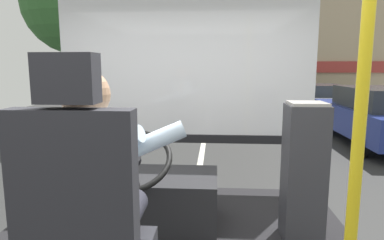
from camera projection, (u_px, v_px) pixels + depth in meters
ground at (206, 129)px, 10.63m from camera, size 18.00×44.00×0.06m
driver_seat at (87, 235)px, 1.39m from camera, size 0.48×0.48×1.27m
bus_driver at (95, 184)px, 1.47m from camera, size 0.79×0.59×0.80m
steering_console at (146, 198)px, 2.57m from camera, size 1.10×1.00×0.81m
handrail_pole at (359, 130)px, 1.17m from camera, size 0.04×0.04×2.00m
fare_box at (304, 172)px, 2.33m from camera, size 0.27×0.27×0.99m
windshield_panel at (186, 85)px, 3.28m from camera, size 2.50×0.08×1.48m
street_tree at (75, 4)px, 9.21m from camera, size 2.82×2.82×5.08m
shop_building at (320, 50)px, 19.96m from camera, size 13.41×4.27×5.94m
parked_car_blue at (374, 115)px, 8.34m from camera, size 1.76×4.42×1.43m
parked_car_white at (319, 99)px, 13.38m from camera, size 1.98×3.83×1.24m
parked_car_silver at (291, 90)px, 18.13m from camera, size 2.02×4.46×1.31m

